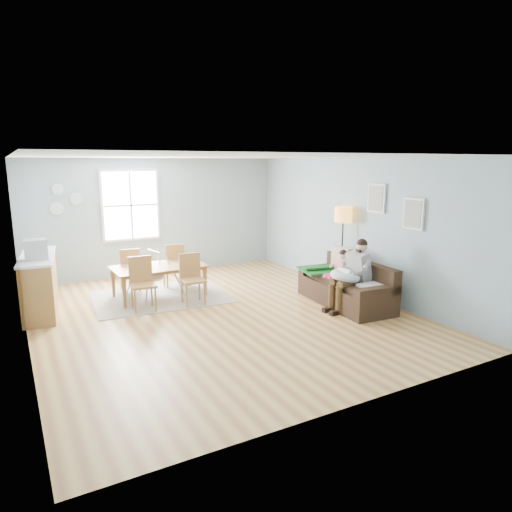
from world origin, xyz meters
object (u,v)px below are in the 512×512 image
storage_cube (374,300)px  counter (40,284)px  baby_swing (155,275)px  toddler (339,267)px  father (352,272)px  chair_sw (142,280)px  floor_lamp (343,222)px  chair_ne (174,262)px  sofa (348,289)px  chair_se (192,275)px  dining_table (160,282)px  monitor (36,249)px  chair_nw (130,267)px

storage_cube → counter: size_ratio=0.29×
baby_swing → toddler: bearing=-36.4°
toddler → father: bearing=-100.8°
chair_sw → floor_lamp: bearing=-11.8°
storage_cube → chair_ne: bearing=125.0°
sofa → chair_sw: bearing=156.0°
father → counter: (-4.90, 2.54, -0.16)m
chair_se → baby_swing: size_ratio=0.92×
counter → sofa: bearing=-24.0°
chair_sw → chair_ne: size_ratio=1.03×
sofa → counter: bearing=156.0°
storage_cube → counter: bearing=149.3°
floor_lamp → dining_table: bearing=157.5°
counter → baby_swing: bearing=2.5°
floor_lamp → monitor: floor_lamp is taller
father → chair_nw: father is taller
sofa → storage_cube: size_ratio=3.81×
chair_se → chair_ne: (0.09, 1.25, -0.00)m
baby_swing → father: bearing=-42.9°
chair_se → toddler: bearing=-27.1°
sofa → chair_sw: (-3.44, 1.53, 0.26)m
chair_sw → baby_swing: (0.47, 0.81, -0.15)m
toddler → floor_lamp: floor_lamp is taller
dining_table → chair_ne: 0.81m
chair_se → chair_ne: bearing=85.9°
floor_lamp → chair_nw: size_ratio=1.92×
dining_table → chair_sw: size_ratio=1.84×
chair_sw → chair_se: 0.92m
monitor → storage_cube: bearing=-27.6°
chair_sw → baby_swing: bearing=59.9°
father → chair_se: bearing=143.8°
sofa → dining_table: sofa is taller
toddler → baby_swing: (-2.91, 2.15, -0.28)m
father → baby_swing: father is taller
chair_ne → monitor: monitor is taller
father → baby_swing: bearing=137.1°
sofa → toddler: bearing=106.9°
counter → floor_lamp: bearing=-15.6°
floor_lamp → chair_ne: bearing=145.2°
storage_cube → monitor: bearing=152.4°
chair_ne → sofa: bearing=-48.1°
chair_sw → storage_cube: bearing=-33.6°
storage_cube → chair_sw: size_ratio=0.57×
chair_se → baby_swing: bearing=116.6°
storage_cube → monitor: size_ratio=1.48×
dining_table → baby_swing: 0.24m
counter → father: bearing=-27.3°
counter → chair_nw: bearing=17.4°
chair_nw → father: bearing=-43.8°
dining_table → chair_nw: (-0.41, 0.67, 0.20)m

